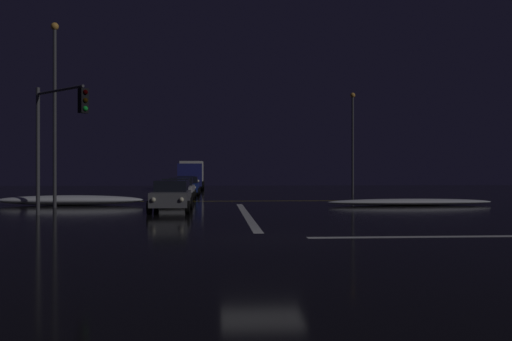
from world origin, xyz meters
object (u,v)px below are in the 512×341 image
Objects in this scene: sedan_blue at (188,186)px; sedan_orange at (187,184)px; sedan_white at (176,191)px; traffic_signal_nw at (57,125)px; streetlamp_left_near at (55,102)px; sedan_gray at (171,196)px; sedan_silver at (181,188)px; box_truck at (191,174)px; streetlamp_right_far at (353,136)px.

sedan_blue and sedan_orange have the same top height.
sedan_white is at bearing -90.54° from sedan_blue.
streetlamp_left_near reaches higher than traffic_signal_nw.
sedan_silver is (-0.25, 11.94, 0.00)m from sedan_gray.
sedan_gray and sedan_blue have the same top height.
sedan_blue is 0.52× the size of box_truck.
sedan_silver is (-0.00, 5.32, 0.00)m from sedan_white.
streetlamp_left_near is (-6.34, -28.44, 4.19)m from box_truck.
sedan_gray is at bearing -88.82° from sedan_silver.
sedan_gray is at bearing -89.60° from sedan_blue.
streetlamp_right_far is at bearing 3.61° from sedan_blue.
streetlamp_left_near is (-20.88, -16.00, 0.77)m from streetlamp_right_far.
sedan_orange is at bearing 90.83° from sedan_white.
sedan_gray is 24.16m from sedan_orange.
sedan_white is 8.80m from streetlamp_left_near.
streetlamp_right_far reaches higher than sedan_gray.
box_truck is at bearing 90.40° from sedan_white.
sedan_blue is at bearing -86.13° from sedan_orange.
sedan_white is 25.43m from box_truck.
sedan_blue is at bearing 66.30° from streetlamp_left_near.
box_truck is (0.08, 7.87, 0.91)m from sedan_orange.
traffic_signal_nw reaches higher than sedan_silver.
sedan_silver is 15.79m from traffic_signal_nw.
streetlamp_right_far is at bearing -40.54° from box_truck.
sedan_silver is 0.52× the size of box_truck.
box_truck is 0.93× the size of streetlamp_right_far.
sedan_silver is 1.00× the size of sedan_orange.
streetlamp_right_far reaches higher than sedan_blue.
streetlamp_right_far reaches higher than sedan_silver.
sedan_white is 1.00× the size of sedan_silver.
sedan_silver is 6.76m from sedan_blue.
box_truck is at bearing 82.72° from traffic_signal_nw.
streetlamp_right_far is at bearing 42.09° from sedan_white.
streetlamp_left_near reaches higher than sedan_blue.
sedan_gray is 32.05m from box_truck.
streetlamp_left_near is at bearing -113.70° from sedan_blue.
sedan_gray is 0.49× the size of streetlamp_right_far.
sedan_silver is 0.73× the size of traffic_signal_nw.
traffic_signal_nw is at bearing -116.17° from sedan_white.
sedan_gray and sedan_silver have the same top height.
streetlamp_left_near is at bearing 152.01° from sedan_gray.
streetlamp_right_far is 0.85× the size of streetlamp_left_near.
sedan_blue is at bearing 89.46° from sedan_white.
traffic_signal_nw is at bearing -107.43° from sedan_silver.
sedan_gray and sedan_white have the same top height.
sedan_orange is 0.52× the size of box_truck.
sedan_white is 5.32m from sedan_silver.
sedan_blue is 0.42× the size of streetlamp_left_near.
sedan_blue is 17.26m from streetlamp_left_near.
box_truck reaches higher than sedan_orange.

